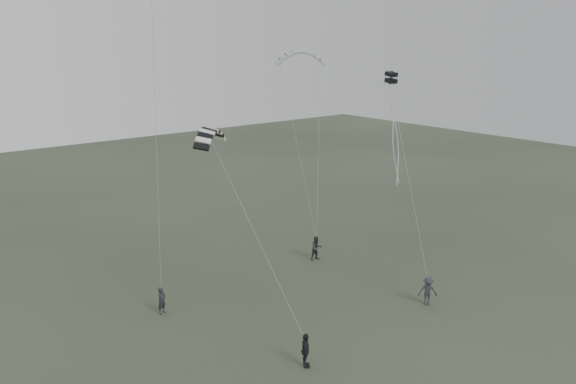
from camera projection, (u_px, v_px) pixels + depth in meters
ground at (334, 322)px, 33.89m from camera, size 140.00×140.00×0.00m
flyer_left at (162, 301)px, 34.76m from camera, size 0.74×0.61×1.73m
flyer_right at (317, 248)px, 43.27m from camera, size 1.04×0.88×1.89m
flyer_center at (306, 351)px, 29.02m from camera, size 1.02×1.17×1.89m
flyer_far at (428, 291)px, 35.88m from camera, size 1.37×1.35×1.89m
kite_pale_large at (300, 51)px, 45.37m from camera, size 4.21×3.21×1.86m
kite_striped at (210, 130)px, 31.12m from camera, size 3.30×3.03×1.45m
kite_box at (391, 77)px, 38.27m from camera, size 0.72×0.81×0.81m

